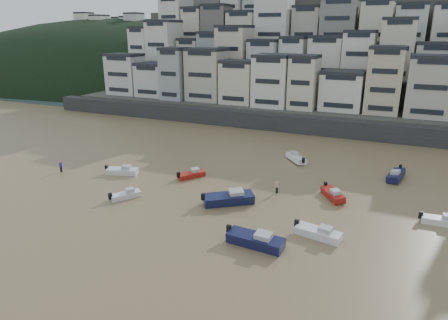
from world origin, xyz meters
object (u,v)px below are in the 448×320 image
at_px(boat_f, 191,174).
at_px(boat_k, 122,170).
at_px(boat_c, 229,197).
at_px(boat_d, 442,219).
at_px(boat_h, 296,157).
at_px(boat_i, 396,174).
at_px(boat_j, 126,194).
at_px(person_pink, 277,187).
at_px(boat_b, 319,231).
at_px(boat_e, 333,193).
at_px(person_blue, 61,166).
at_px(boat_a, 255,238).

bearing_deg(boat_f, boat_k, 140.28).
relative_size(boat_c, boat_d, 1.51).
bearing_deg(boat_h, boat_c, 130.05).
distance_m(boat_h, boat_k, 27.85).
xyz_separation_m(boat_d, boat_i, (-5.15, 13.26, 0.15)).
distance_m(boat_j, person_pink, 19.76).
distance_m(boat_b, boat_e, 11.08).
height_order(boat_j, boat_k, boat_k).
bearing_deg(person_blue, boat_f, 17.26).
bearing_deg(boat_f, boat_e, -54.27).
xyz_separation_m(boat_d, boat_f, (-32.53, 1.72, -0.01)).
distance_m(boat_c, boat_i, 25.84).
distance_m(boat_a, boat_j, 19.79).
distance_m(boat_c, boat_e, 13.53).
bearing_deg(boat_d, boat_e, 166.44).
relative_size(person_blue, person_pink, 1.00).
bearing_deg(boat_i, boat_c, -36.06).
bearing_deg(boat_h, boat_d, -167.47).
height_order(boat_h, boat_i, boat_i).
relative_size(boat_h, person_pink, 3.03).
relative_size(boat_e, person_pink, 2.89).
xyz_separation_m(boat_a, boat_c, (-6.50, 8.23, 0.07)).
bearing_deg(boat_i, boat_d, 31.40).
bearing_deg(boat_c, boat_d, -25.84).
height_order(boat_e, person_pink, person_pink).
xyz_separation_m(boat_e, person_blue, (-39.54, -6.78, 0.18)).
relative_size(boat_a, boat_b, 1.21).
xyz_separation_m(boat_b, boat_i, (6.74, 21.83, 0.05)).
bearing_deg(boat_d, boat_c, -171.12).
xyz_separation_m(boat_a, boat_h, (-3.12, 28.28, -0.15)).
height_order(boat_a, person_blue, person_blue).
bearing_deg(boat_h, boat_k, 86.63).
bearing_deg(boat_c, boat_k, 133.29).
xyz_separation_m(boat_c, person_blue, (-28.04, 0.34, -0.07)).
distance_m(boat_d, person_blue, 52.03).
bearing_deg(person_blue, boat_b, -6.13).
distance_m(boat_i, boat_j, 38.22).
bearing_deg(boat_d, person_pink, 174.38).
relative_size(boat_a, boat_i, 1.14).
relative_size(boat_i, person_pink, 3.22).
bearing_deg(boat_i, boat_a, -14.82).
xyz_separation_m(boat_a, boat_k, (-25.36, 11.52, -0.17)).
bearing_deg(person_blue, boat_e, 9.73).
relative_size(boat_e, boat_k, 0.99).
height_order(boat_h, person_blue, person_blue).
xyz_separation_m(boat_f, boat_k, (-10.14, -3.05, 0.08)).
height_order(boat_f, boat_j, boat_f).
bearing_deg(person_blue, boat_k, 17.84).
xyz_separation_m(boat_d, boat_j, (-36.61, -8.44, -0.04)).
distance_m(boat_a, boat_h, 28.46).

